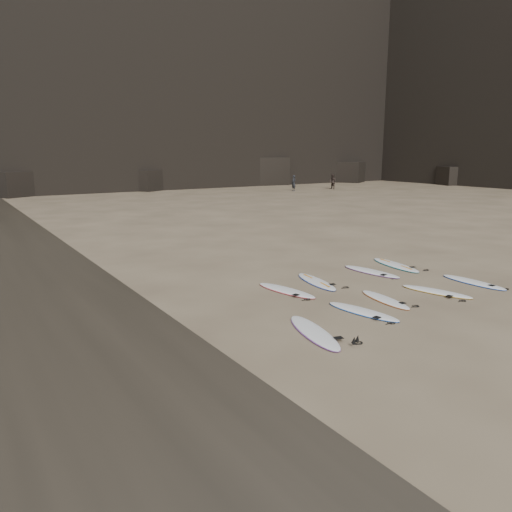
{
  "coord_description": "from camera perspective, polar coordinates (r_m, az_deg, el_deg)",
  "views": [
    {
      "loc": [
        -12.13,
        -10.3,
        4.58
      ],
      "look_at": [
        -4.38,
        1.88,
        1.5
      ],
      "focal_mm": 35.0,
      "sensor_mm": 36.0,
      "label": 1
    }
  ],
  "objects": [
    {
      "name": "surfboard_7",
      "position": [
        19.49,
        13.03,
        -1.72
      ],
      "size": [
        0.91,
        2.62,
        0.09
      ],
      "primitive_type": "ellipsoid",
      "rotation": [
        0.0,
        0.0,
        0.12
      ],
      "color": "white",
      "rests_on": "ground"
    },
    {
      "name": "surfboard_8",
      "position": [
        20.82,
        15.64,
        -0.97
      ],
      "size": [
        1.13,
        2.82,
        0.1
      ],
      "primitive_type": "ellipsoid",
      "rotation": [
        0.0,
        0.0,
        -0.18
      ],
      "color": "white",
      "rests_on": "ground"
    },
    {
      "name": "headland",
      "position": [
        71.09,
        -1.22,
        25.42
      ],
      "size": [
        170.0,
        101.0,
        63.47
      ],
      "color": "black",
      "rests_on": "ground"
    },
    {
      "name": "surfboard_5",
      "position": [
        16.51,
        3.48,
        -3.92
      ],
      "size": [
        1.04,
        2.54,
        0.09
      ],
      "primitive_type": "ellipsoid",
      "rotation": [
        0.0,
        0.0,
        0.18
      ],
      "color": "white",
      "rests_on": "ground"
    },
    {
      "name": "person_a",
      "position": [
        56.85,
        4.32,
        8.3
      ],
      "size": [
        0.46,
        0.67,
        1.78
      ],
      "primitive_type": "imported",
      "rotation": [
        0.0,
        0.0,
        4.65
      ],
      "color": "black",
      "rests_on": "ground"
    },
    {
      "name": "surfboard_3",
      "position": [
        17.39,
        19.92,
        -3.82
      ],
      "size": [
        1.19,
        2.42,
        0.08
      ],
      "primitive_type": "ellipsoid",
      "rotation": [
        0.0,
        0.0,
        0.28
      ],
      "color": "white",
      "rests_on": "ground"
    },
    {
      "name": "person_b",
      "position": [
        60.27,
        8.76,
        8.39
      ],
      "size": [
        0.76,
        0.92,
        1.75
      ],
      "primitive_type": "imported",
      "rotation": [
        0.0,
        0.0,
        4.83
      ],
      "color": "black",
      "rests_on": "ground"
    },
    {
      "name": "surfboard_6",
      "position": [
        17.69,
        6.9,
        -2.89
      ],
      "size": [
        1.09,
        2.61,
        0.09
      ],
      "primitive_type": "ellipsoid",
      "rotation": [
        0.0,
        0.0,
        -0.19
      ],
      "color": "white",
      "rests_on": "ground"
    },
    {
      "name": "surfboard_0",
      "position": [
        12.91,
        6.64,
        -8.6
      ],
      "size": [
        1.27,
        2.73,
        0.1
      ],
      "primitive_type": "ellipsoid",
      "rotation": [
        0.0,
        0.0,
        -0.25
      ],
      "color": "white",
      "rests_on": "ground"
    },
    {
      "name": "ground",
      "position": [
        16.56,
        16.56,
        -4.53
      ],
      "size": [
        240.0,
        240.0,
        0.0
      ],
      "primitive_type": "plane",
      "color": "#897559",
      "rests_on": "ground"
    },
    {
      "name": "surfboard_1",
      "position": [
        14.71,
        12.11,
        -6.2
      ],
      "size": [
        1.0,
        2.46,
        0.09
      ],
      "primitive_type": "ellipsoid",
      "rotation": [
        0.0,
        0.0,
        0.18
      ],
      "color": "white",
      "rests_on": "ground"
    },
    {
      "name": "surfboard_2",
      "position": [
        16.02,
        14.53,
        -4.82
      ],
      "size": [
        0.86,
        2.26,
        0.08
      ],
      "primitive_type": "ellipsoid",
      "rotation": [
        0.0,
        0.0,
        -0.15
      ],
      "color": "white",
      "rests_on": "ground"
    },
    {
      "name": "surfboard_4",
      "position": [
        19.09,
        23.58,
        -2.73
      ],
      "size": [
        0.6,
        2.46,
        0.09
      ],
      "primitive_type": "ellipsoid",
      "rotation": [
        0.0,
        0.0,
        -0.0
      ],
      "color": "white",
      "rests_on": "ground"
    }
  ]
}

